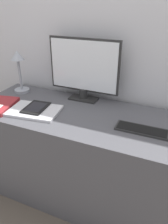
# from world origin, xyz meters

# --- Properties ---
(ground_plane) EXTENTS (10.00, 10.00, 0.00)m
(ground_plane) POSITION_xyz_m (0.00, 0.00, 0.00)
(ground_plane) COLOR brown
(wall_back) EXTENTS (3.60, 0.05, 2.40)m
(wall_back) POSITION_xyz_m (0.00, 0.58, 1.20)
(wall_back) COLOR silver
(wall_back) RESTS_ON ground_plane
(desk) EXTENTS (1.51, 0.58, 0.70)m
(desk) POSITION_xyz_m (0.00, 0.22, 0.35)
(desk) COLOR #4C4C51
(desk) RESTS_ON ground_plane
(monitor) EXTENTS (0.52, 0.11, 0.44)m
(monitor) POSITION_xyz_m (-0.09, 0.44, 0.93)
(monitor) COLOR #262626
(monitor) RESTS_ON desk
(keyboard) EXTENTS (0.30, 0.11, 0.01)m
(keyboard) POSITION_xyz_m (0.39, 0.17, 0.71)
(keyboard) COLOR #282828
(keyboard) RESTS_ON desk
(laptop) EXTENTS (0.36, 0.27, 0.02)m
(laptop) POSITION_xyz_m (-0.31, 0.12, 0.71)
(laptop) COLOR #BCBCC1
(laptop) RESTS_ON desk
(ereader) EXTENTS (0.15, 0.20, 0.01)m
(ereader) POSITION_xyz_m (-0.31, 0.14, 0.72)
(ereader) COLOR black
(ereader) RESTS_ON laptop
(desk_lamp) EXTENTS (0.12, 0.12, 0.32)m
(desk_lamp) POSITION_xyz_m (-0.60, 0.38, 0.91)
(desk_lamp) COLOR #999EA8
(desk_lamp) RESTS_ON desk
(notebook) EXTENTS (0.21, 0.29, 0.03)m
(notebook) POSITION_xyz_m (-0.56, 0.09, 0.72)
(notebook) COLOR maroon
(notebook) RESTS_ON desk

